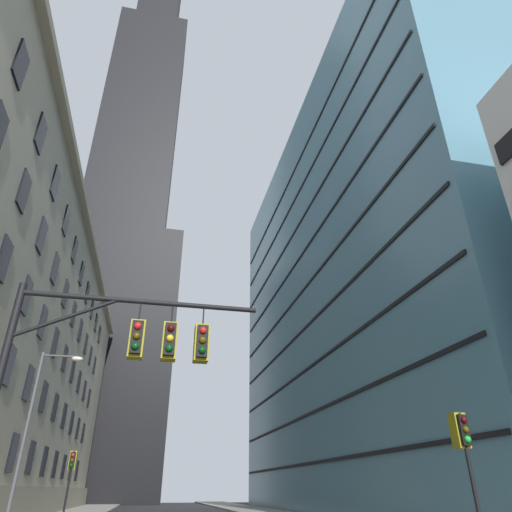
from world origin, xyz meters
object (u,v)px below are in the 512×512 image
traffic_light_near_right (463,439)px  street_lamppost (34,421)px  traffic_light_far_left (72,465)px  traffic_signal_mast (123,359)px

traffic_light_near_right → street_lamppost: 18.96m
traffic_light_far_left → street_lamppost: bearing=-100.1°
traffic_signal_mast → traffic_light_near_right: (10.39, 0.98, -1.68)m
street_lamppost → traffic_light_far_left: bearing=79.9°
traffic_signal_mast → traffic_light_far_left: 19.31m
traffic_signal_mast → street_lamppost: size_ratio=0.83×
traffic_light_near_right → street_lamppost: street_lamppost is taller
traffic_signal_mast → traffic_light_near_right: bearing=5.4°
traffic_light_far_left → street_lamppost: 6.78m
traffic_light_near_right → street_lamppost: size_ratio=0.49×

